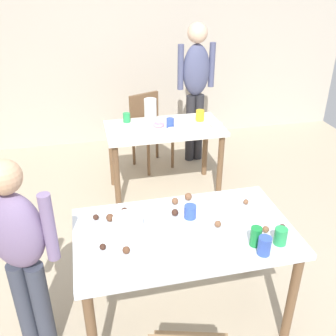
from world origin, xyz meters
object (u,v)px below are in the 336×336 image
at_px(dining_table_far, 164,137).
at_px(pitcher_far, 150,110).
at_px(dining_table_near, 184,242).
at_px(soda_can, 256,236).
at_px(person_girl_near, 20,250).
at_px(person_adult_far, 196,81).
at_px(mixing_bowl, 128,222).
at_px(chair_far_table, 149,126).

height_order(dining_table_far, pitcher_far, pitcher_far).
bearing_deg(dining_table_near, soda_can, -31.77).
xyz_separation_m(person_girl_near, person_adult_far, (1.73, 2.41, 0.20)).
xyz_separation_m(dining_table_near, person_girl_near, (-0.96, -0.04, 0.15)).
relative_size(person_girl_near, person_adult_far, 0.83).
bearing_deg(mixing_bowl, pitcher_far, 74.98).
bearing_deg(dining_table_far, mixing_bowl, -110.19).
xyz_separation_m(chair_far_table, pitcher_far, (-0.06, -0.47, 0.37)).
bearing_deg(pitcher_far, person_adult_far, 37.15).
distance_m(dining_table_near, mixing_bowl, 0.38).
bearing_deg(soda_can, person_adult_far, 81.24).
relative_size(dining_table_far, person_girl_near, 0.87).
bearing_deg(dining_table_far, chair_far_table, 93.60).
bearing_deg(pitcher_far, chair_far_table, 82.36).
distance_m(dining_table_near, person_adult_far, 2.52).
bearing_deg(soda_can, person_girl_near, 171.89).
relative_size(person_girl_near, pitcher_far, 5.82).
height_order(person_adult_far, mixing_bowl, person_adult_far).
bearing_deg(pitcher_far, dining_table_near, -94.31).
bearing_deg(soda_can, dining_table_far, 93.63).
bearing_deg(chair_far_table, pitcher_far, -97.64).
distance_m(dining_table_far, person_girl_near, 2.12).
distance_m(person_girl_near, soda_can, 1.34).
bearing_deg(dining_table_near, dining_table_far, 81.72).
xyz_separation_m(dining_table_near, pitcher_far, (0.14, 1.89, 0.21)).
bearing_deg(dining_table_near, person_girl_near, -177.65).
relative_size(dining_table_near, person_girl_near, 0.99).
bearing_deg(dining_table_near, mixing_bowl, 160.76).
bearing_deg(dining_table_near, pitcher_far, 85.69).
relative_size(mixing_bowl, pitcher_far, 0.82).
relative_size(dining_table_far, mixing_bowl, 6.16).
xyz_separation_m(person_girl_near, soda_can, (1.33, -0.19, 0.00)).
height_order(dining_table_near, chair_far_table, chair_far_table).
xyz_separation_m(person_girl_near, pitcher_far, (1.10, 1.93, 0.06)).
bearing_deg(person_adult_far, mixing_bowl, -116.11).
height_order(dining_table_far, chair_far_table, chair_far_table).
relative_size(person_adult_far, pitcher_far, 7.04).
relative_size(dining_table_near, chair_far_table, 1.56).
height_order(dining_table_far, person_adult_far, person_adult_far).
relative_size(chair_far_table, soda_can, 7.13).
relative_size(mixing_bowl, soda_can, 1.58).
xyz_separation_m(dining_table_near, chair_far_table, (0.21, 2.36, -0.16)).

